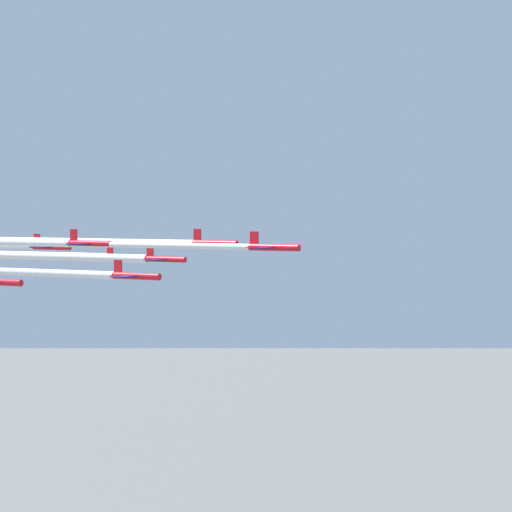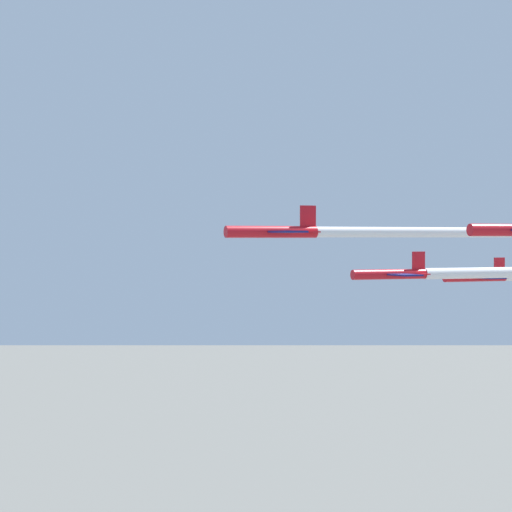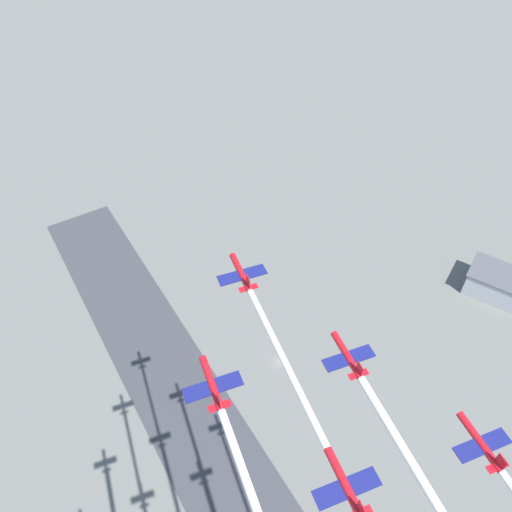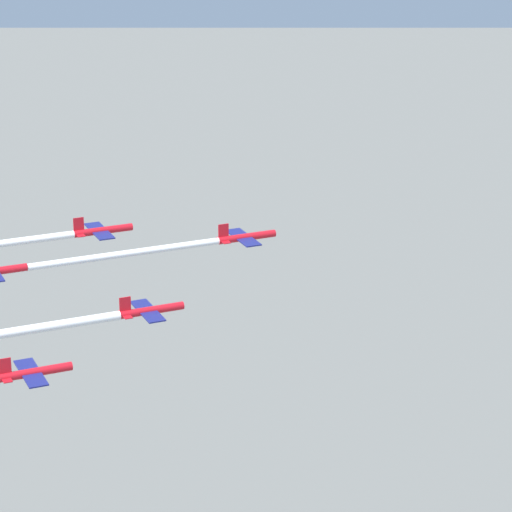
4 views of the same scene
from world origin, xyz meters
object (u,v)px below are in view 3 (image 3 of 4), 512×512
at_px(jet_2, 348,357).
at_px(jet_0, 242,274).
at_px(hangar, 500,285).
at_px(jet_4, 346,486).
at_px(jet_1, 212,385).
at_px(jet_5, 481,443).

bearing_deg(jet_2, jet_0, 120.47).
bearing_deg(hangar, jet_4, -94.94).
height_order(jet_0, jet_4, jet_4).
height_order(hangar, jet_1, jet_1).
distance_m(jet_1, jet_4, 18.64).
distance_m(jet_1, jet_2, 19.33).
height_order(jet_0, jet_1, jet_1).
bearing_deg(jet_0, jet_1, -120.47).
bearing_deg(jet_2, jet_4, -120.47).
relative_size(jet_4, jet_5, 1.00).
distance_m(jet_0, jet_5, 37.59).
xyz_separation_m(hangar, jet_4, (-13.01, -150.71, 102.29)).
relative_size(jet_0, jet_4, 1.00).
xyz_separation_m(jet_0, jet_4, (25.92, -19.01, 0.06)).
height_order(jet_1, jet_2, jet_1).
xyz_separation_m(hangar, jet_5, (-1.83, -135.47, 97.48)).
bearing_deg(jet_0, hangar, 19.79).
height_order(hangar, jet_5, jet_5).
relative_size(jet_0, jet_1, 1.00).
bearing_deg(jet_1, jet_0, 59.53).
xyz_separation_m(jet_1, jet_2, (11.18, 15.25, -4.03)).
distance_m(jet_2, jet_5, 18.66).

